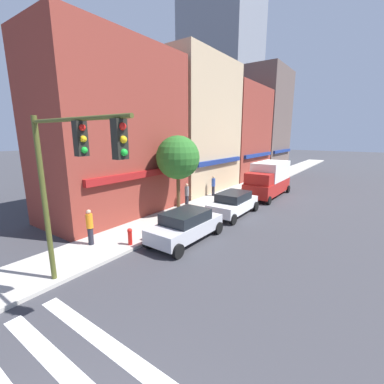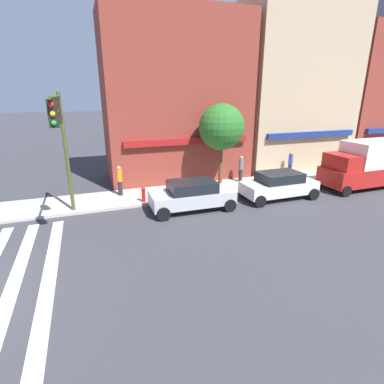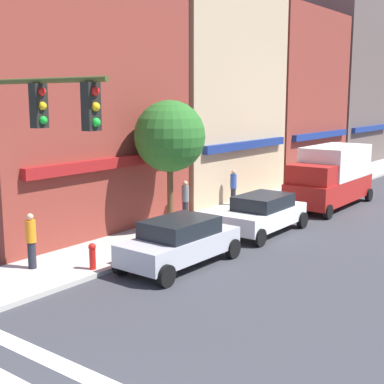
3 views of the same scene
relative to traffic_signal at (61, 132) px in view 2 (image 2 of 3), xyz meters
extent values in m
cube|color=#B2ADA3|center=(-3.38, 2.85, -4.29)|extent=(120.00, 3.00, 0.15)
cube|color=silver|center=(-1.78, -4.65, -4.36)|extent=(0.46, 10.80, 0.01)
cube|color=silver|center=(-0.71, -4.65, -4.36)|extent=(0.46, 10.80, 0.01)
cube|color=maroon|center=(7.17, 6.85, 1.15)|extent=(9.72, 5.00, 11.02)
cube|color=maroon|center=(7.17, 4.20, -1.36)|extent=(8.26, 0.30, 0.40)
cube|color=tan|center=(16.90, 6.85, 1.77)|extent=(8.97, 5.00, 12.27)
cube|color=navy|center=(16.90, 4.20, -1.36)|extent=(7.62, 0.30, 0.40)
cube|color=maroon|center=(26.36, 6.85, 1.20)|extent=(9.44, 5.00, 11.13)
cylinder|color=#474C1E|center=(0.00, 1.75, -1.36)|extent=(0.18, 0.18, 6.01)
cylinder|color=#474C1E|center=(0.00, -0.59, 1.45)|extent=(0.12, 4.68, 0.12)
cube|color=black|center=(0.00, -0.82, 0.92)|extent=(0.32, 0.24, 0.95)
sphere|color=red|center=(0.00, -0.95, 1.22)|extent=(0.18, 0.18, 0.18)
sphere|color=#EAAD14|center=(0.00, -0.95, 0.92)|extent=(0.18, 0.18, 0.18)
sphere|color=green|center=(0.00, -0.95, 0.62)|extent=(0.18, 0.18, 0.18)
cube|color=black|center=(0.00, -2.46, 0.92)|extent=(0.32, 0.24, 0.95)
sphere|color=red|center=(0.00, -2.59, 1.22)|extent=(0.18, 0.18, 0.18)
sphere|color=#EAAD14|center=(0.00, -2.59, 0.92)|extent=(0.18, 0.18, 0.18)
sphere|color=green|center=(0.00, -2.59, 0.62)|extent=(0.18, 0.18, 0.18)
cube|color=#B7B7BC|center=(5.95, 0.05, -3.67)|extent=(4.43, 1.88, 0.70)
cube|color=black|center=(5.95, 0.05, -3.05)|extent=(2.45, 1.70, 0.55)
cylinder|color=black|center=(4.16, 0.95, -4.02)|extent=(0.68, 0.22, 0.68)
cylinder|color=black|center=(4.16, -0.85, -4.02)|extent=(0.68, 0.22, 0.68)
cylinder|color=black|center=(7.74, 0.95, -4.02)|extent=(0.68, 0.22, 0.68)
cylinder|color=black|center=(7.74, -0.85, -4.02)|extent=(0.68, 0.22, 0.68)
cube|color=white|center=(11.36, 0.05, -3.67)|extent=(4.42, 1.84, 0.70)
cube|color=black|center=(11.36, 0.05, -3.05)|extent=(2.44, 1.68, 0.55)
cylinder|color=black|center=(9.57, 0.95, -4.02)|extent=(0.68, 0.22, 0.68)
cylinder|color=black|center=(9.57, -0.85, -4.02)|extent=(0.68, 0.22, 0.68)
cylinder|color=black|center=(13.15, 0.95, -4.02)|extent=(0.68, 0.22, 0.68)
cylinder|color=black|center=(13.15, -0.85, -4.02)|extent=(0.68, 0.22, 0.68)
cube|color=#B21E19|center=(18.08, 0.05, -3.47)|extent=(6.22, 2.25, 1.10)
cube|color=silver|center=(18.70, 0.05, -2.12)|extent=(4.36, 2.23, 1.60)
cube|color=#B21E19|center=(16.10, 0.05, -2.47)|extent=(1.75, 2.10, 0.90)
cylinder|color=black|center=(15.39, 1.15, -4.02)|extent=(0.68, 0.22, 0.68)
cylinder|color=black|center=(15.39, -1.05, -4.02)|extent=(0.68, 0.22, 0.68)
cylinder|color=black|center=(20.77, 1.15, -4.02)|extent=(0.68, 0.22, 0.68)
cylinder|color=#23232D|center=(14.92, 3.78, -3.79)|extent=(0.26, 0.26, 0.85)
cylinder|color=#2D4C9E|center=(14.92, 3.78, -3.01)|extent=(0.32, 0.32, 0.70)
sphere|color=tan|center=(14.92, 3.78, -2.55)|extent=(0.22, 0.22, 0.22)
cylinder|color=#23232D|center=(2.60, 3.34, -3.79)|extent=(0.26, 0.26, 0.85)
cylinder|color=orange|center=(2.60, 3.34, -3.01)|extent=(0.32, 0.32, 0.70)
sphere|color=tan|center=(2.60, 3.34, -2.55)|extent=(0.22, 0.22, 0.22)
cylinder|color=#23232D|center=(10.72, 3.54, -3.79)|extent=(0.26, 0.26, 0.85)
cylinder|color=slate|center=(10.72, 3.54, -3.01)|extent=(0.32, 0.32, 0.70)
sphere|color=tan|center=(10.72, 3.54, -2.55)|extent=(0.22, 0.22, 0.22)
cylinder|color=red|center=(3.69, 1.75, -3.89)|extent=(0.20, 0.20, 0.65)
sphere|color=red|center=(3.69, 1.75, -3.49)|extent=(0.24, 0.24, 0.24)
cylinder|color=brown|center=(8.86, 2.85, -2.79)|extent=(0.24, 0.24, 2.84)
sphere|color=#286623|center=(8.86, 2.85, -0.39)|extent=(2.80, 2.80, 2.80)
camera|label=1|loc=(-4.06, -7.48, 1.02)|focal=24.00mm
camera|label=2|loc=(0.95, -14.00, 1.61)|focal=28.00mm
camera|label=3|loc=(-7.24, -10.44, 1.10)|focal=50.00mm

